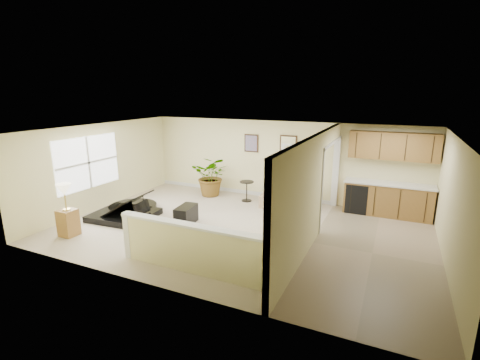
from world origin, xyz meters
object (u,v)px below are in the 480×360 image
at_px(loveseat, 287,196).
at_px(palm_plant, 212,176).
at_px(piano, 125,194).
at_px(accent_table, 247,189).
at_px(small_plant, 302,201).
at_px(piano_bench, 186,215).
at_px(lamp_stand, 67,214).

height_order(loveseat, palm_plant, palm_plant).
height_order(piano, palm_plant, piano).
height_order(accent_table, small_plant, accent_table).
relative_size(piano_bench, loveseat, 0.46).
bearing_deg(accent_table, small_plant, 0.43).
xyz_separation_m(piano_bench, small_plant, (2.45, 2.48, -0.01)).
xyz_separation_m(piano_bench, palm_plant, (-0.63, 2.55, 0.42)).
relative_size(loveseat, small_plant, 2.94).
bearing_deg(lamp_stand, accent_table, 56.46).
relative_size(piano_bench, lamp_stand, 0.56).
height_order(piano, loveseat, piano).
bearing_deg(loveseat, accent_table, 175.61).
distance_m(piano, palm_plant, 2.99).
bearing_deg(lamp_stand, loveseat, 46.23).
distance_m(palm_plant, small_plant, 3.11).
bearing_deg(small_plant, loveseat, 176.26).
distance_m(accent_table, small_plant, 1.79).
distance_m(piano_bench, lamp_stand, 2.85).
height_order(loveseat, small_plant, loveseat).
xyz_separation_m(piano_bench, lamp_stand, (-2.17, -1.82, 0.30)).
relative_size(small_plant, lamp_stand, 0.42).
distance_m(piano, small_plant, 5.07).
xyz_separation_m(loveseat, accent_table, (-1.30, -0.04, 0.09)).
bearing_deg(piano_bench, lamp_stand, -140.12).
height_order(small_plant, lamp_stand, lamp_stand).
bearing_deg(palm_plant, small_plant, -1.30).
bearing_deg(loveseat, lamp_stand, -140.12).
bearing_deg(palm_plant, loveseat, -0.86).
xyz_separation_m(piano, loveseat, (3.81, 2.70, -0.31)).
bearing_deg(small_plant, lamp_stand, -137.10).
bearing_deg(piano, piano_bench, 1.82).
relative_size(piano_bench, small_plant, 1.35).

